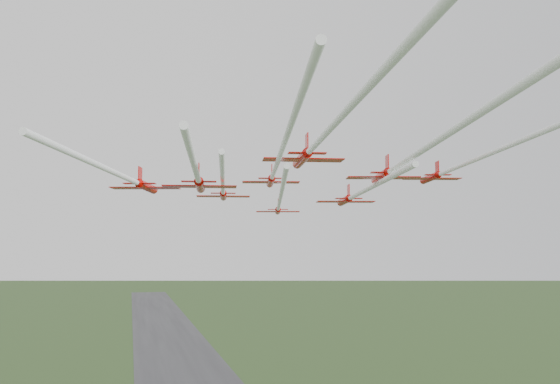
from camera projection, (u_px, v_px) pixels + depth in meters
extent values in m
cube|color=#333335|center=(177.00, 356.00, 280.55)|extent=(38.00, 900.00, 0.04)
cylinder|color=#BE0400|center=(278.00, 211.00, 116.57)|extent=(2.65, 7.77, 1.00)
cone|color=#BE0400|center=(277.00, 212.00, 121.24)|extent=(1.33, 1.82, 1.00)
cone|color=#BE0400|center=(278.00, 209.00, 112.17)|extent=(1.13, 1.26, 0.91)
ellipsoid|color=black|center=(278.00, 209.00, 118.42)|extent=(0.56, 0.93, 0.29)
cube|color=#BE0400|center=(278.00, 212.00, 115.82)|extent=(8.34, 4.05, 0.09)
cube|color=#BE0400|center=(278.00, 209.00, 113.03)|extent=(3.79, 1.86, 0.07)
cube|color=#BE0400|center=(278.00, 204.00, 113.31)|extent=(0.44, 1.62, 1.82)
cylinder|color=silver|center=(281.00, 195.00, 83.45)|extent=(12.82, 55.48, 0.55)
cylinder|color=#BE0400|center=(223.00, 195.00, 105.22)|extent=(2.35, 8.60, 1.10)
cone|color=#BE0400|center=(223.00, 198.00, 110.35)|extent=(1.36, 1.95, 1.10)
cone|color=#BE0400|center=(223.00, 193.00, 100.40)|extent=(1.17, 1.34, 1.00)
ellipsoid|color=black|center=(223.00, 194.00, 107.25)|extent=(0.56, 1.01, 0.32)
cube|color=#BE0400|center=(223.00, 196.00, 104.40)|extent=(9.12, 3.88, 0.10)
cube|color=#BE0400|center=(223.00, 193.00, 101.34)|extent=(4.15, 1.78, 0.08)
cube|color=#BE0400|center=(223.00, 187.00, 101.64)|extent=(0.37, 1.80, 2.01)
cylinder|color=silver|center=(223.00, 177.00, 79.25)|extent=(6.72, 41.17, 0.60)
cylinder|color=#BE0400|center=(345.00, 201.00, 105.59)|extent=(2.89, 9.40, 1.21)
cone|color=#BE0400|center=(340.00, 203.00, 111.22)|extent=(1.55, 2.16, 1.21)
cone|color=#BE0400|center=(350.00, 198.00, 100.30)|extent=(1.32, 1.50, 1.10)
ellipsoid|color=black|center=(343.00, 199.00, 107.82)|extent=(0.64, 1.11, 0.35)
cube|color=#BE0400|center=(345.00, 202.00, 104.70)|extent=(10.02, 4.57, 0.11)
cube|color=#BE0400|center=(349.00, 198.00, 101.34)|extent=(4.56, 2.10, 0.09)
cube|color=#BE0400|center=(348.00, 191.00, 101.67)|extent=(0.47, 1.96, 2.20)
cylinder|color=silver|center=(375.00, 185.00, 80.31)|extent=(7.76, 38.47, 0.66)
cylinder|color=#BE0400|center=(147.00, 187.00, 89.64)|extent=(3.49, 9.36, 1.21)
cone|color=#BE0400|center=(155.00, 191.00, 95.29)|extent=(1.66, 2.22, 1.21)
cone|color=#BE0400|center=(138.00, 183.00, 84.33)|extent=(1.39, 1.55, 1.10)
ellipsoid|color=black|center=(150.00, 185.00, 91.88)|extent=(0.71, 1.13, 0.35)
cube|color=#BE0400|center=(145.00, 188.00, 88.74)|extent=(10.09, 5.17, 0.11)
cube|color=#BE0400|center=(140.00, 183.00, 85.37)|extent=(4.59, 2.37, 0.09)
cube|color=#BE0400|center=(140.00, 175.00, 85.71)|extent=(0.60, 1.95, 2.20)
cylinder|color=silver|center=(95.00, 164.00, 65.81)|extent=(9.53, 35.04, 0.66)
cylinder|color=#BE0400|center=(271.00, 181.00, 89.73)|extent=(2.41, 7.92, 1.02)
cone|color=#BE0400|center=(269.00, 185.00, 94.46)|extent=(1.30, 1.82, 1.02)
cone|color=#BE0400|center=(272.00, 178.00, 85.27)|extent=(1.11, 1.26, 0.93)
ellipsoid|color=black|center=(270.00, 180.00, 91.60)|extent=(0.54, 0.93, 0.30)
cube|color=#BE0400|center=(271.00, 182.00, 88.97)|extent=(8.44, 3.83, 0.09)
cube|color=#BE0400|center=(272.00, 178.00, 86.14)|extent=(3.84, 1.76, 0.07)
cube|color=#BE0400|center=(272.00, 171.00, 86.42)|extent=(0.39, 1.65, 1.85)
cylinder|color=silver|center=(285.00, 142.00, 57.16)|extent=(10.51, 54.73, 0.56)
cylinder|color=#BE0400|center=(430.00, 178.00, 94.08)|extent=(2.57, 8.15, 1.05)
cone|color=#BE0400|center=(422.00, 181.00, 98.95)|extent=(1.36, 1.88, 1.05)
cone|color=#BE0400|center=(440.00, 174.00, 89.48)|extent=(1.15, 1.30, 0.95)
ellipsoid|color=black|center=(427.00, 177.00, 96.01)|extent=(0.57, 0.96, 0.30)
cube|color=#BE0400|center=(432.00, 179.00, 93.30)|extent=(8.70, 4.03, 0.10)
cube|color=#BE0400|center=(438.00, 175.00, 90.38)|extent=(3.96, 1.85, 0.08)
cube|color=#BE0400|center=(437.00, 168.00, 90.67)|extent=(0.42, 1.70, 1.90)
cylinder|color=silver|center=(520.00, 141.00, 62.49)|extent=(10.73, 52.36, 0.57)
cylinder|color=#BE0400|center=(200.00, 185.00, 81.03)|extent=(2.41, 9.22, 1.18)
cone|color=#BE0400|center=(201.00, 189.00, 86.52)|extent=(1.43, 2.08, 1.18)
cone|color=#BE0400|center=(199.00, 181.00, 75.86)|extent=(1.24, 1.42, 1.08)
ellipsoid|color=black|center=(200.00, 184.00, 83.20)|extent=(0.59, 1.07, 0.34)
cube|color=#BE0400|center=(200.00, 187.00, 80.15)|extent=(9.76, 4.05, 0.11)
cube|color=#BE0400|center=(199.00, 182.00, 76.87)|extent=(4.44, 1.86, 0.09)
cube|color=#BE0400|center=(199.00, 172.00, 77.19)|extent=(0.37, 1.93, 2.15)
cylinder|color=silver|center=(193.00, 161.00, 58.74)|extent=(5.14, 33.15, 0.65)
cylinder|color=#BE0400|center=(381.00, 177.00, 79.09)|extent=(2.97, 8.78, 1.13)
cone|color=#BE0400|center=(374.00, 181.00, 84.36)|extent=(1.50, 2.05, 1.13)
cone|color=#BE0400|center=(389.00, 172.00, 74.13)|extent=(1.27, 1.42, 1.03)
ellipsoid|color=black|center=(379.00, 175.00, 81.17)|extent=(0.63, 1.05, 0.33)
cube|color=#BE0400|center=(383.00, 178.00, 78.24)|extent=(9.41, 4.54, 0.10)
cube|color=#BE0400|center=(388.00, 173.00, 75.10)|extent=(4.28, 2.08, 0.08)
cube|color=#BE0400|center=(387.00, 164.00, 75.41)|extent=(0.49, 1.83, 2.06)
cylinder|color=silver|center=(465.00, 122.00, 45.59)|extent=(12.57, 55.05, 0.62)
cylinder|color=#BE0400|center=(302.00, 159.00, 70.21)|extent=(2.28, 8.75, 1.12)
cone|color=#BE0400|center=(296.00, 165.00, 75.42)|extent=(1.36, 1.97, 1.12)
cone|color=#BE0400|center=(308.00, 152.00, 65.31)|extent=(1.18, 1.35, 1.02)
ellipsoid|color=black|center=(300.00, 158.00, 72.28)|extent=(0.56, 1.02, 0.33)
cube|color=#BE0400|center=(303.00, 160.00, 69.38)|extent=(9.26, 3.84, 0.10)
cube|color=#BE0400|center=(307.00, 153.00, 66.27)|extent=(4.21, 1.77, 0.08)
cube|color=#BE0400|center=(307.00, 143.00, 66.58)|extent=(0.35, 1.84, 2.04)
cylinder|color=silver|center=(359.00, 97.00, 42.00)|extent=(6.81, 45.59, 0.61)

